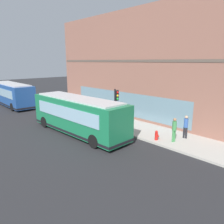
{
  "coord_description": "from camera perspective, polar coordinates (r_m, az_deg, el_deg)",
  "views": [
    {
      "loc": [
        -9.85,
        -15.63,
        5.99
      ],
      "look_at": [
        3.21,
        -1.66,
        1.46
      ],
      "focal_mm": 34.61,
      "sensor_mm": 36.0,
      "label": 1
    }
  ],
  "objects": [
    {
      "name": "ground",
      "position": [
        19.42,
        -10.36,
        -4.86
      ],
      "size": [
        120.0,
        120.0,
        0.0
      ],
      "primitive_type": "plane",
      "color": "#262628"
    },
    {
      "name": "sidewalk_curb",
      "position": [
        22.04,
        -0.46,
        -2.24
      ],
      "size": [
        3.85,
        40.0,
        0.15
      ],
      "primitive_type": "cube",
      "color": "#B2ADA3",
      "rests_on": "ground"
    },
    {
      "name": "building_corner",
      "position": [
        25.55,
        9.4,
        11.94
      ],
      "size": [
        7.87,
        22.19,
        10.91
      ],
      "color": "#8C5B4C",
      "rests_on": "ground"
    },
    {
      "name": "city_bus_nearside",
      "position": [
        18.26,
        -9.04,
        -0.89
      ],
      "size": [
        2.9,
        10.13,
        3.07
      ],
      "color": "#197247",
      "rests_on": "ground"
    },
    {
      "name": "city_bus_far_down_street",
      "position": [
        32.48,
        -24.96,
        4.23
      ],
      "size": [
        2.65,
        10.06,
        3.07
      ],
      "color": "#1E478C",
      "rests_on": "ground"
    },
    {
      "name": "traffic_light_near_corner",
      "position": [
        19.0,
        1.07,
        2.93
      ],
      "size": [
        0.32,
        0.49,
        3.46
      ],
      "color": "black",
      "rests_on": "sidewalk_curb"
    },
    {
      "name": "fire_hydrant",
      "position": [
        16.74,
        11.66,
        -6.05
      ],
      "size": [
        0.35,
        0.35,
        0.74
      ],
      "color": "red",
      "rests_on": "sidewalk_curb"
    },
    {
      "name": "pedestrian_by_light_pole",
      "position": [
        17.51,
        18.91,
        -3.31
      ],
      "size": [
        0.32,
        0.32,
        1.8
      ],
      "color": "black",
      "rests_on": "sidewalk_curb"
    },
    {
      "name": "pedestrian_near_hydrant",
      "position": [
        16.47,
        16.13,
        -4.12
      ],
      "size": [
        0.32,
        0.32,
        1.81
      ],
      "color": "#3F8C4C",
      "rests_on": "sidewalk_curb"
    }
  ]
}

